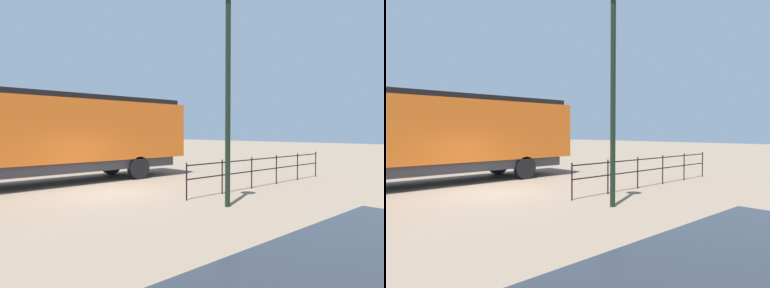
# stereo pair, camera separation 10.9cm
# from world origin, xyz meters

# --- Properties ---
(ground_plane) EXTENTS (120.00, 120.00, 0.00)m
(ground_plane) POSITION_xyz_m (0.00, 0.00, 0.00)
(ground_plane) COLOR #84705B
(locomotive) EXTENTS (2.86, 15.73, 3.96)m
(locomotive) POSITION_xyz_m (-3.78, -1.47, 2.24)
(locomotive) COLOR orange
(locomotive) RESTS_ON ground_plane
(lamp_post) EXTENTS (0.57, 0.57, 7.05)m
(lamp_post) POSITION_xyz_m (4.55, 1.49, 5.13)
(lamp_post) COLOR black
(lamp_post) RESTS_ON ground_plane
(platform_fence) EXTENTS (0.05, 9.03, 1.28)m
(platform_fence) POSITION_xyz_m (2.98, 5.70, 0.82)
(platform_fence) COLOR black
(platform_fence) RESTS_ON ground_plane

